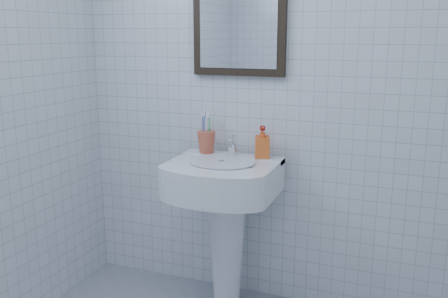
% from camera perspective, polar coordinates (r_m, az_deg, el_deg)
% --- Properties ---
extents(wall_back, '(2.20, 0.02, 2.50)m').
position_cam_1_polar(wall_back, '(2.62, 5.82, 8.46)').
color(wall_back, silver).
rests_on(wall_back, ground).
extents(washbasin, '(0.54, 0.40, 0.83)m').
position_cam_1_polar(washbasin, '(2.62, 0.14, -6.93)').
color(washbasin, white).
rests_on(washbasin, ground).
extents(faucet, '(0.05, 0.11, 0.12)m').
position_cam_1_polar(faucet, '(2.62, 0.92, 0.24)').
color(faucet, silver).
rests_on(faucet, washbasin).
extents(toothbrush_cup, '(0.11, 0.11, 0.12)m').
position_cam_1_polar(toothbrush_cup, '(2.69, -2.01, 0.80)').
color(toothbrush_cup, '#C4563A').
rests_on(toothbrush_cup, washbasin).
extents(soap_dispenser, '(0.09, 0.10, 0.17)m').
position_cam_1_polar(soap_dispenser, '(2.58, 4.40, 0.81)').
color(soap_dispenser, red).
rests_on(soap_dispenser, washbasin).
extents(wall_mirror, '(0.50, 0.04, 0.62)m').
position_cam_1_polar(wall_mirror, '(2.65, 1.72, 15.07)').
color(wall_mirror, black).
rests_on(wall_mirror, wall_back).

